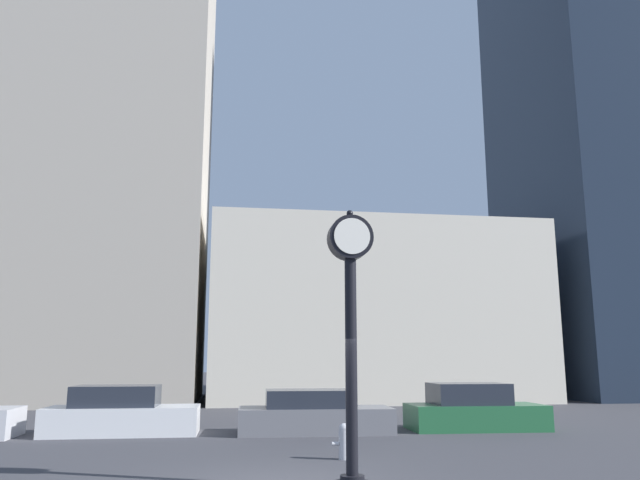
{
  "coord_description": "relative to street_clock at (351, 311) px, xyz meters",
  "views": [
    {
      "loc": [
        -1.04,
        -11.24,
        2.14
      ],
      "look_at": [
        2.27,
        10.8,
        6.43
      ],
      "focal_mm": 35.0,
      "sensor_mm": 36.0,
      "label": 1
    }
  ],
  "objects": [
    {
      "name": "building_glass_modern",
      "position": [
        22.21,
        24.34,
        14.98
      ],
      "size": [
        11.96,
        12.0,
        35.93
      ],
      "color": "#1E2838",
      "rests_on": "ground_plane"
    },
    {
      "name": "fire_hydrant_near",
      "position": [
        0.45,
        3.11,
        -2.6
      ],
      "size": [
        0.55,
        0.24,
        0.77
      ],
      "color": "#B7B7BC",
      "rests_on": "ground_plane"
    },
    {
      "name": "building_storefront_row",
      "position": [
        5.72,
        24.34,
        1.67
      ],
      "size": [
        17.42,
        12.0,
        9.31
      ],
      "color": "beige",
      "rests_on": "ground_plane"
    },
    {
      "name": "car_grey",
      "position": [
        0.46,
        8.09,
        -2.45
      ],
      "size": [
        4.6,
        2.1,
        1.26
      ],
      "rotation": [
        0.0,
        0.0,
        -0.05
      ],
      "color": "slate",
      "rests_on": "ground_plane"
    },
    {
      "name": "car_white",
      "position": [
        -5.14,
        8.58,
        -2.4
      ],
      "size": [
        4.36,
        1.95,
        1.4
      ],
      "rotation": [
        0.0,
        0.0,
        -0.01
      ],
      "color": "silver",
      "rests_on": "ground_plane"
    },
    {
      "name": "street_clock",
      "position": [
        0.0,
        0.0,
        0.0
      ],
      "size": [
        0.8,
        0.62,
        4.83
      ],
      "color": "black",
      "rests_on": "ground_plane"
    },
    {
      "name": "car_green",
      "position": [
        5.54,
        8.27,
        -2.39
      ],
      "size": [
        4.23,
        2.08,
        1.42
      ],
      "rotation": [
        0.0,
        0.0,
        -0.04
      ],
      "color": "#236038",
      "rests_on": "ground_plane"
    },
    {
      "name": "building_tall_tower",
      "position": [
        -9.18,
        24.34,
        13.99
      ],
      "size": [
        11.32,
        12.0,
        33.95
      ],
      "color": "#ADA393",
      "rests_on": "ground_plane"
    }
  ]
}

